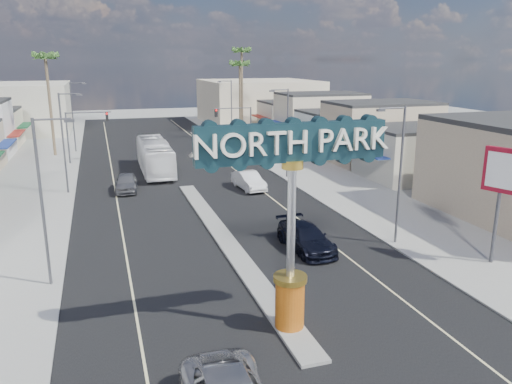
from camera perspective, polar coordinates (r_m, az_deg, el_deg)
ground at (r=48.81m, az=-8.17°, el=0.79°), size 160.00×160.00×0.00m
road at (r=48.81m, az=-8.17°, el=0.79°), size 20.00×120.00×0.01m
median_island at (r=33.76m, az=-3.60°, el=-5.39°), size 1.30×30.00×0.16m
sidewalk_left at (r=48.65m, az=-24.64°, el=-0.42°), size 8.00×120.00×0.12m
sidewalk_right at (r=52.80m, az=6.98°, el=1.97°), size 8.00×120.00×0.12m
storefront_row_right at (r=68.14m, az=10.26°, el=7.26°), size 12.00×42.00×6.00m
backdrop_far_left at (r=93.24m, az=-26.73°, el=8.55°), size 20.00×20.00×8.00m
backdrop_far_right at (r=96.72m, az=0.29°, el=10.28°), size 20.00×20.00×8.00m
gateway_sign at (r=21.03m, az=4.12°, el=-1.27°), size 8.20×1.50×9.15m
traffic_signal_left at (r=61.25m, az=-19.12°, el=7.05°), size 5.09×0.45×6.00m
traffic_signal_right at (r=63.47m, az=-2.18°, el=8.10°), size 5.09×0.45×6.00m
streetlight_l_near at (r=27.75m, az=-23.02°, el=-0.29°), size 2.03×0.22×9.00m
streetlight_l_mid at (r=47.34m, az=-21.00°, el=5.77°), size 2.03×0.22×9.00m
streetlight_l_far at (r=69.16m, az=-20.10°, el=8.44°), size 2.03×0.22×9.00m
streetlight_r_near at (r=32.92m, az=15.96°, el=2.57°), size 2.03×0.22×9.00m
streetlight_r_mid at (r=50.54m, az=3.45°, el=7.24°), size 2.03×0.22×9.00m
streetlight_r_far at (r=71.39m, az=-2.94°, el=9.48°), size 2.03×0.22×9.00m
palm_left_far at (r=67.00m, az=-22.91°, el=13.53°), size 2.60×2.60×13.10m
palm_right_mid at (r=75.62m, az=-1.85°, el=14.00°), size 2.60×2.60×12.10m
palm_right_far at (r=81.93m, az=-1.65°, el=15.31°), size 2.60×2.60×14.10m
suv_right at (r=32.01m, az=5.74°, el=-5.21°), size 2.56×5.68×1.62m
car_parked_left at (r=47.44m, az=-14.63°, el=1.05°), size 2.32×4.93×1.63m
car_parked_right at (r=46.64m, az=-0.84°, el=1.32°), size 2.21×5.15×1.65m
city_bus at (r=54.75m, az=-11.49°, el=4.03°), size 3.01×12.48×3.47m
bank_pylon_sign at (r=31.58m, az=26.27°, el=1.54°), size 1.03×2.10×6.87m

